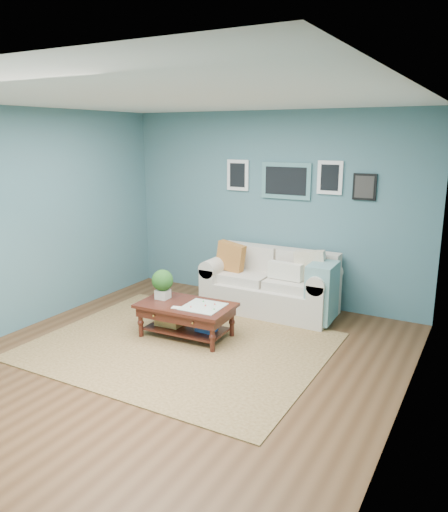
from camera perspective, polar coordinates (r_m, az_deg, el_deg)
The scene contains 4 objects.
room_shell at distance 5.04m, azimuth -5.57°, elevation 2.07°, with size 5.00×5.02×2.70m.
area_rug at distance 5.85m, azimuth -5.02°, elevation -10.19°, with size 3.21×2.57×0.01m, color brown.
loveseat at distance 6.83m, azimuth 5.96°, elevation -3.30°, with size 1.82×0.83×0.94m.
coffee_table at distance 6.01m, azimuth -4.81°, elevation -6.02°, with size 1.15×0.70×0.78m.
Camera 1 is at (2.82, -4.00, 2.37)m, focal length 35.00 mm.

